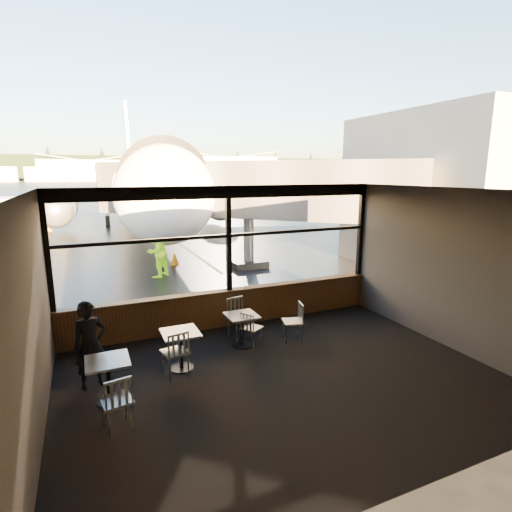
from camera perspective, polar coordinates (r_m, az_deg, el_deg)
ground_plane at (r=129.16m, az=-22.40°, el=9.31°), size 520.00×520.00×0.00m
carpet_floor at (r=7.84m, az=4.05°, el=-17.12°), size 8.00×6.00×0.01m
ceiling at (r=6.87m, az=4.48°, el=9.27°), size 8.00×6.00×0.04m
wall_left at (r=6.45m, az=-29.47°, el=-8.34°), size 0.04×6.00×3.50m
wall_right at (r=9.64m, az=25.80°, el=-1.65°), size 0.04×6.00×3.50m
wall_back at (r=4.89m, az=21.31°, el=-13.86°), size 8.00×0.04×3.50m
window_sill at (r=10.18m, az=-3.80°, el=-7.40°), size 8.00×0.28×0.90m
window_header at (r=9.62m, az=-4.04°, el=9.12°), size 8.00×0.18×0.30m
mullion_left at (r=9.23m, az=-27.70°, el=0.47°), size 0.12×0.12×2.60m
mullion_centre at (r=9.75m, az=-3.94°, el=2.36°), size 0.12×0.12×2.60m
mullion_right at (r=11.66m, az=14.70°, el=3.56°), size 0.12×0.12×2.60m
window_transom at (r=9.73m, az=-3.95°, el=2.94°), size 8.00×0.10×0.08m
airliner at (r=29.21m, az=-16.56°, el=14.59°), size 31.92×37.43×10.86m
jet_bridge at (r=16.15m, az=1.56°, el=6.23°), size 8.32×10.17×4.44m
cafe_table_near at (r=9.02m, az=-2.04°, el=-10.57°), size 0.66×0.66×0.73m
cafe_table_mid at (r=8.16m, az=-10.67°, el=-13.11°), size 0.70×0.70×0.77m
cafe_table_left at (r=7.42m, az=-20.26°, el=-16.43°), size 0.69×0.69×0.76m
chair_near_e at (r=9.28m, az=5.21°, el=-9.38°), size 0.60×0.60×0.90m
chair_near_w at (r=9.01m, az=-0.63°, el=-10.30°), size 0.61×0.61×0.81m
chair_near_n at (r=9.35m, az=-2.35°, el=-8.97°), size 0.61×0.61×0.96m
chair_mid_s at (r=7.89m, az=-11.50°, el=-13.38°), size 0.60×0.60×0.95m
chair_left_s at (r=6.68m, az=-19.32°, el=-18.98°), size 0.58×0.58×0.91m
passenger at (r=7.83m, az=-22.58°, el=-11.65°), size 0.67×0.53×1.60m
ground_crew at (r=15.07m, az=-14.01°, el=0.62°), size 1.18×1.16×1.91m
cone_nose at (r=17.11m, az=-11.56°, el=-0.34°), size 0.37×0.37×0.52m
cone_wing at (r=29.70m, az=-27.46°, el=3.70°), size 0.39×0.39×0.54m
terminal_annex at (r=17.58m, az=25.54°, el=8.10°), size 5.00×7.00×6.00m
hangar_mid at (r=194.09m, az=-23.05°, el=11.31°), size 38.00×15.00×10.00m
hangar_right at (r=197.46m, az=-4.97°, el=12.47°), size 50.00×20.00×12.00m
fuel_tank_a at (r=192.93m, az=-32.04°, el=9.87°), size 8.00×8.00×6.00m
fuel_tank_b at (r=191.80m, az=-29.05°, el=10.18°), size 8.00×8.00×6.00m
fuel_tank_c at (r=191.18m, az=-26.03°, el=10.46°), size 8.00×8.00×6.00m
treeline at (r=219.09m, az=-23.18°, el=11.52°), size 360.00×3.00×12.00m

